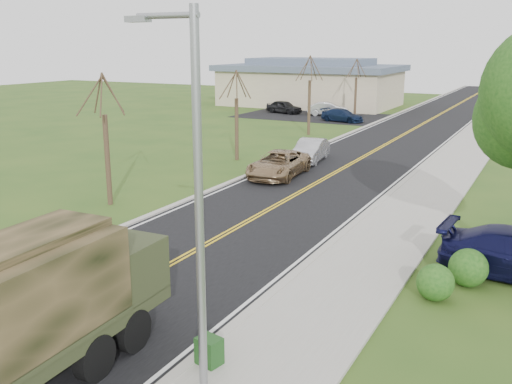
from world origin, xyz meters
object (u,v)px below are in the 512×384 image
Objects in this scene: suv_champagne at (279,164)px; sedan_silver at (310,151)px; military_truck at (26,304)px; utility_box_far at (209,351)px.

suv_champagne is 4.82m from sedan_silver.
military_truck is 21.38m from suv_champagne.
military_truck is at bearing -87.80° from sedan_silver.
military_truck is at bearing -83.83° from suv_champagne.
military_truck is 10.76× the size of utility_box_far.
utility_box_far is (7.10, -18.51, -0.30)m from suv_champagne.
sedan_silver is at bearing 86.02° from suv_champagne.
utility_box_far is at bearing 36.88° from military_truck.
sedan_silver is 6.68× the size of utility_box_far.
suv_champagne is 19.83m from utility_box_far.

